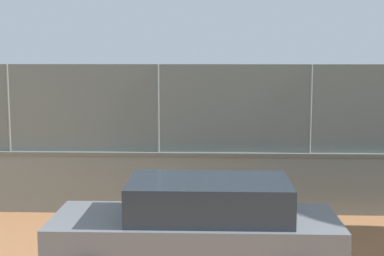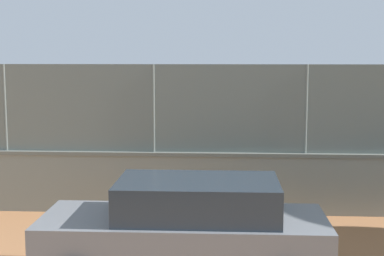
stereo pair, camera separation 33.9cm
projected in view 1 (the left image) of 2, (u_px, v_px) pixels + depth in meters
name	position (u px, v px, depth m)	size (l,w,h in m)	color
ground_plane	(180.00, 138.00, 23.76)	(260.00, 260.00, 0.00)	#A36B42
perimeter_wall	(159.00, 182.00, 12.64)	(33.48, 0.94, 1.35)	gray
fence_panel_on_wall	(158.00, 108.00, 12.43)	(32.87, 0.66, 1.91)	slate
player_near_wall_returning	(307.00, 129.00, 19.70)	(1.24, 0.71, 1.55)	#591919
player_foreground_swinging	(250.00, 117.00, 23.05)	(0.85, 0.71, 1.59)	#B2B2B2
player_at_service_line	(59.00, 119.00, 21.75)	(1.14, 0.74, 1.71)	#B2B2B2
sports_ball	(279.00, 160.00, 18.54)	(0.10, 0.10, 0.10)	white
parked_car_grey	(199.00, 228.00, 8.84)	(4.41, 1.96, 1.58)	slate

